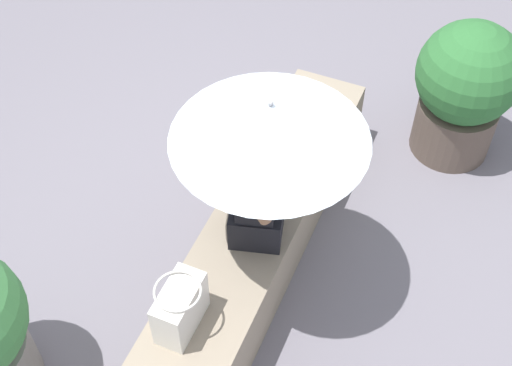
{
  "coord_description": "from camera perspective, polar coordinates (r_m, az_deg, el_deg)",
  "views": [
    {
      "loc": [
        -2.19,
        -0.94,
        3.54
      ],
      "look_at": [
        -0.02,
        -0.02,
        0.8
      ],
      "focal_mm": 49.18,
      "sensor_mm": 36.0,
      "label": 1
    }
  ],
  "objects": [
    {
      "name": "magazine",
      "position": [
        4.16,
        1.53,
        1.3
      ],
      "size": [
        0.34,
        0.3,
        0.01
      ],
      "primitive_type": "cube",
      "rotation": [
        0.0,
        0.0,
        0.46
      ],
      "color": "gold",
      "rests_on": "stone_bench"
    },
    {
      "name": "parasol",
      "position": [
        3.2,
        1.16,
        4.94
      ],
      "size": [
        0.96,
        0.96,
        1.0
      ],
      "color": "#B7B7BC",
      "rests_on": "stone_bench"
    },
    {
      "name": "handbag_black",
      "position": [
        3.45,
        -6.19,
        -10.03
      ],
      "size": [
        0.31,
        0.23,
        0.3
      ],
      "color": "silver",
      "rests_on": "stone_bench"
    },
    {
      "name": "stone_bench",
      "position": [
        4.09,
        -0.13,
        -5.0
      ],
      "size": [
        2.63,
        0.48,
        0.45
      ],
      "primitive_type": "cube",
      "color": "gray",
      "rests_on": "ground"
    },
    {
      "name": "ground_plane",
      "position": [
        4.27,
        -0.12,
        -6.76
      ],
      "size": [
        14.0,
        14.0,
        0.0
      ],
      "primitive_type": "plane",
      "color": "slate"
    },
    {
      "name": "person_seated",
      "position": [
        3.58,
        0.15,
        0.11
      ],
      "size": [
        0.51,
        0.36,
        0.9
      ],
      "color": "black",
      "rests_on": "stone_bench"
    },
    {
      "name": "planter_near",
      "position": [
        4.73,
        16.62,
        7.43
      ],
      "size": [
        0.67,
        0.67,
        1.0
      ],
      "color": "brown",
      "rests_on": "ground"
    }
  ]
}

